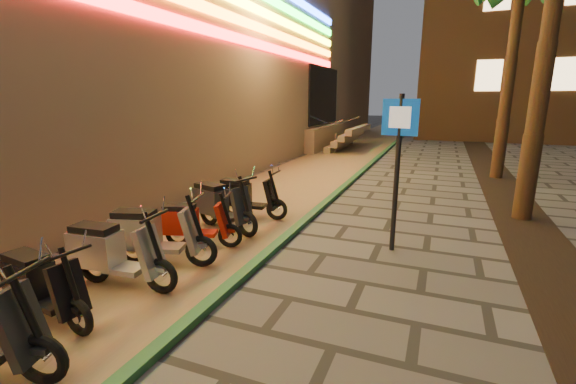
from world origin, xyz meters
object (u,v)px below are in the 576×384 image
at_px(pedestrian_sign, 398,152).
at_px(scooter_10, 245,196).
at_px(scooter_6, 111,253).
at_px(scooter_7, 152,235).
at_px(scooter_8, 192,223).
at_px(scooter_9, 219,204).
at_px(scooter_5, 40,285).

height_order(pedestrian_sign, scooter_10, pedestrian_sign).
height_order(scooter_6, scooter_10, scooter_6).
bearing_deg(scooter_7, scooter_8, 65.46).
bearing_deg(scooter_7, scooter_10, 69.93).
xyz_separation_m(scooter_6, scooter_8, (0.16, 1.73, -0.07)).
xyz_separation_m(scooter_8, scooter_10, (0.04, 1.98, 0.04)).
distance_m(scooter_9, scooter_10, 0.93).
distance_m(scooter_5, scooter_9, 3.78).
bearing_deg(scooter_8, scooter_10, 71.35).
xyz_separation_m(pedestrian_sign, scooter_9, (-3.53, -0.14, -1.26)).
bearing_deg(pedestrian_sign, scooter_7, -141.88).
xyz_separation_m(scooter_7, scooter_10, (0.17, 2.90, -0.03)).
height_order(scooter_7, scooter_8, scooter_7).
bearing_deg(scooter_5, scooter_6, 89.46).
height_order(scooter_8, scooter_9, scooter_9).
relative_size(scooter_5, scooter_9, 0.89).
relative_size(scooter_5, scooter_7, 0.89).
xyz_separation_m(scooter_6, scooter_7, (0.04, 0.80, 0.01)).
relative_size(scooter_6, scooter_7, 0.99).
height_order(pedestrian_sign, scooter_7, pedestrian_sign).
bearing_deg(scooter_10, scooter_9, -102.45).
distance_m(scooter_6, scooter_8, 1.74).
bearing_deg(scooter_6, scooter_7, 82.05).
xyz_separation_m(pedestrian_sign, scooter_7, (-3.57, -2.13, -1.26)).
relative_size(scooter_5, scooter_6, 0.90).
relative_size(scooter_8, scooter_10, 0.90).
bearing_deg(scooter_5, scooter_9, 93.79).
relative_size(scooter_5, scooter_8, 1.04).
distance_m(scooter_7, scooter_8, 0.94).
bearing_deg(scooter_10, pedestrian_sign, -17.61).
height_order(scooter_5, scooter_10, scooter_10).
distance_m(scooter_5, scooter_6, 1.00).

